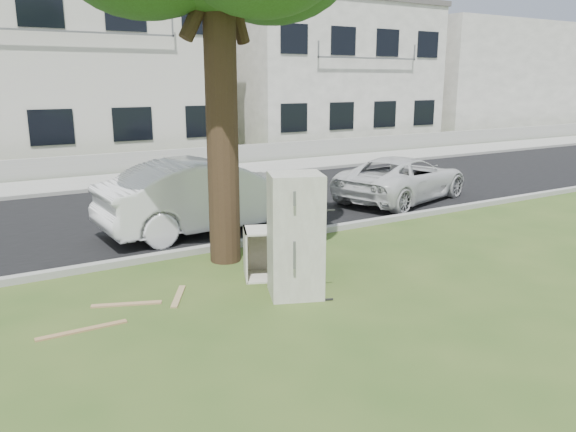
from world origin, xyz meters
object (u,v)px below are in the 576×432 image
cabinet (276,253)px  car_center (210,195)px  fridge (295,235)px  car_right (403,179)px

cabinet → car_center: size_ratio=0.22×
fridge → car_right: size_ratio=0.43×
fridge → cabinet: 1.00m
fridge → car_right: 7.45m
cabinet → car_center: 3.29m
fridge → cabinet: (0.16, 0.84, -0.52)m
cabinet → car_right: size_ratio=0.24×
fridge → cabinet: size_ratio=1.77×
fridge → car_center: (0.42, 4.10, -0.15)m
cabinet → car_right: 6.85m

